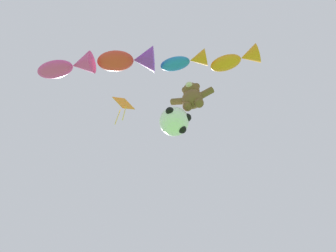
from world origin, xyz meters
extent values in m
ellipsoid|color=brown|center=(2.25, 7.51, 11.72)|extent=(0.78, 0.67, 0.95)
sphere|color=brown|center=(2.25, 7.51, 12.43)|extent=(0.66, 0.66, 0.66)
sphere|color=beige|center=(2.25, 7.23, 12.38)|extent=(0.28, 0.28, 0.28)
sphere|color=brown|center=(2.02, 7.51, 12.68)|extent=(0.27, 0.27, 0.27)
cylinder|color=brown|center=(1.68, 7.51, 11.89)|extent=(0.57, 0.25, 0.44)
sphere|color=brown|center=(2.04, 7.51, 11.27)|extent=(0.36, 0.36, 0.36)
sphere|color=brown|center=(2.49, 7.51, 12.68)|extent=(0.27, 0.27, 0.27)
cylinder|color=brown|center=(2.82, 7.51, 11.89)|extent=(0.57, 0.25, 0.44)
sphere|color=brown|center=(2.47, 7.51, 11.27)|extent=(0.36, 0.36, 0.36)
sphere|color=white|center=(1.47, 7.67, 10.77)|extent=(1.05, 1.05, 1.05)
sphere|color=black|center=(1.96, 7.67, 10.77)|extent=(0.29, 0.29, 0.29)
sphere|color=black|center=(1.37, 8.00, 11.11)|extent=(0.29, 0.29, 0.29)
sphere|color=black|center=(1.47, 7.19, 10.70)|extent=(0.29, 0.29, 0.29)
sphere|color=black|center=(1.70, 7.84, 10.38)|extent=(0.29, 0.29, 0.29)
ellipsoid|color=orange|center=(3.87, 7.37, 13.73)|extent=(1.29, 0.66, 0.56)
cone|color=orange|center=(4.86, 7.38, 13.73)|extent=(0.71, 0.82, 0.82)
sphere|color=black|center=(3.46, 7.37, 13.88)|extent=(0.14, 0.14, 0.14)
ellipsoid|color=blue|center=(1.86, 6.80, 13.93)|extent=(1.31, 0.73, 0.51)
cone|color=orange|center=(2.82, 6.91, 13.93)|extent=(0.77, 0.82, 0.75)
sphere|color=black|center=(1.46, 6.76, 14.07)|extent=(0.13, 0.13, 0.13)
ellipsoid|color=red|center=(-0.50, 5.91, 14.05)|extent=(1.73, 1.28, 0.75)
cone|color=purple|center=(0.65, 6.24, 14.05)|extent=(1.12, 1.30, 1.11)
sphere|color=black|center=(-0.98, 5.77, 14.25)|extent=(0.20, 0.20, 0.20)
ellipsoid|color=#E53F9E|center=(-3.09, 5.41, 14.03)|extent=(1.66, 0.98, 0.66)
cone|color=#E53F9E|center=(-1.88, 5.57, 14.03)|extent=(0.99, 1.08, 0.97)
sphere|color=black|center=(-3.59, 5.34, 14.21)|extent=(0.17, 0.17, 0.17)
cube|color=orange|center=(-1.06, 8.02, 14.39)|extent=(0.78, 0.96, 1.21)
cylinder|color=yellow|center=(-1.22, 8.06, 13.27)|extent=(0.03, 0.14, 1.48)
cylinder|color=yellow|center=(-0.91, 8.03, 13.37)|extent=(0.03, 0.05, 1.26)
camera|label=1|loc=(3.17, 2.04, 0.84)|focal=35.00mm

